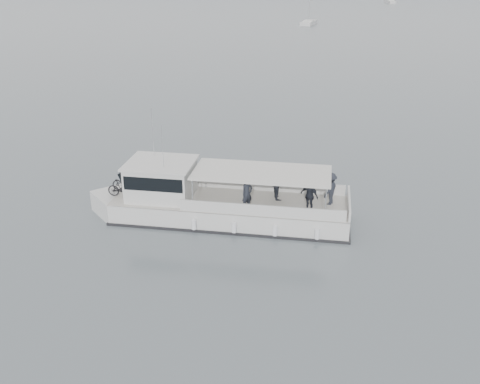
# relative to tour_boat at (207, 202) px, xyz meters

# --- Properties ---
(ground) EXTENTS (1400.00, 1400.00, 0.00)m
(ground) POSITION_rel_tour_boat_xyz_m (-4.25, 1.23, -0.92)
(ground) COLOR #545E63
(ground) RESTS_ON ground
(tour_boat) EXTENTS (13.49, 3.99, 5.62)m
(tour_boat) POSITION_rel_tour_boat_xyz_m (0.00, 0.00, 0.00)
(tour_boat) COLOR silver
(tour_boat) RESTS_ON ground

